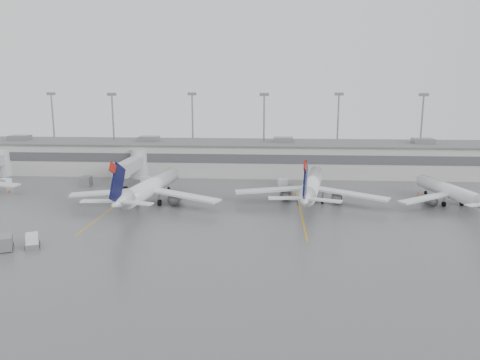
# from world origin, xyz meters

# --- Properties ---
(ground) EXTENTS (260.00, 260.00, 0.00)m
(ground) POSITION_xyz_m (0.00, 0.00, 0.00)
(ground) COLOR #565659
(ground) RESTS_ON ground
(terminal) EXTENTS (152.00, 17.00, 9.45)m
(terminal) POSITION_xyz_m (-0.01, 57.98, 4.17)
(terminal) COLOR #ABABA6
(terminal) RESTS_ON ground
(light_masts) EXTENTS (142.40, 8.00, 20.60)m
(light_masts) POSITION_xyz_m (0.00, 63.75, 12.03)
(light_masts) COLOR gray
(light_masts) RESTS_ON ground
(jet_bridge_right) EXTENTS (4.00, 17.20, 7.00)m
(jet_bridge_right) POSITION_xyz_m (-20.50, 45.72, 3.87)
(jet_bridge_right) COLOR #ACAFB2
(jet_bridge_right) RESTS_ON ground
(stand_markings) EXTENTS (105.25, 40.00, 0.01)m
(stand_markings) POSITION_xyz_m (-0.00, 24.00, 0.01)
(stand_markings) COLOR #D5990C
(stand_markings) RESTS_ON ground
(jet_mid_left) EXTENTS (29.32, 33.03, 10.70)m
(jet_mid_left) POSITION_xyz_m (-11.25, 23.88, 3.32)
(jet_mid_left) COLOR white
(jet_mid_left) RESTS_ON ground
(jet_mid_right) EXTENTS (29.13, 32.90, 10.70)m
(jet_mid_right) POSITION_xyz_m (19.85, 27.78, 3.32)
(jet_mid_right) COLOR white
(jet_mid_right) RESTS_ON ground
(jet_far_right) EXTENTS (23.39, 26.49, 8.68)m
(jet_far_right) POSITION_xyz_m (46.37, 26.89, 2.70)
(jet_far_right) COLOR white
(jet_far_right) RESTS_ON ground
(baggage_tug) EXTENTS (2.94, 3.47, 1.91)m
(baggage_tug) POSITION_xyz_m (-21.41, -1.25, 0.75)
(baggage_tug) COLOR silver
(baggage_tug) RESTS_ON ground
(baggage_cart) EXTENTS (2.99, 3.60, 2.01)m
(baggage_cart) POSITION_xyz_m (-24.61, -2.45, 1.05)
(baggage_cart) COLOR slate
(baggage_cart) RESTS_ON ground
(gse_uld_a) EXTENTS (2.96, 2.50, 1.78)m
(gse_uld_a) POSITION_xyz_m (-48.12, 37.83, 0.89)
(gse_uld_a) COLOR silver
(gse_uld_a) RESTS_ON ground
(gse_uld_b) EXTENTS (2.33, 1.76, 1.50)m
(gse_uld_b) POSITION_xyz_m (-17.58, 44.09, 0.75)
(gse_uld_b) COLOR silver
(gse_uld_b) RESTS_ON ground
(gse_uld_c) EXTENTS (2.41, 1.80, 1.56)m
(gse_uld_c) POSITION_xyz_m (14.71, 43.06, 0.78)
(gse_uld_c) COLOR silver
(gse_uld_c) RESTS_ON ground
(gse_loader) EXTENTS (2.48, 3.58, 2.10)m
(gse_loader) POSITION_xyz_m (-30.01, 39.74, 1.05)
(gse_loader) COLOR slate
(gse_loader) RESTS_ON ground
(cone_a) EXTENTS (0.48, 0.48, 0.76)m
(cone_a) POSITION_xyz_m (-43.72, 31.75, 0.38)
(cone_a) COLOR #F05605
(cone_a) RESTS_ON ground
(cone_b) EXTENTS (0.48, 0.48, 0.76)m
(cone_b) POSITION_xyz_m (-14.31, 35.38, 0.38)
(cone_b) COLOR #F05605
(cone_b) RESTS_ON ground
(cone_c) EXTENTS (0.40, 0.40, 0.64)m
(cone_c) POSITION_xyz_m (16.45, 33.90, 0.32)
(cone_c) COLOR #F05605
(cone_c) RESTS_ON ground
(cone_d) EXTENTS (0.40, 0.40, 0.64)m
(cone_d) POSITION_xyz_m (42.91, 36.00, 0.32)
(cone_d) COLOR #F05605
(cone_d) RESTS_ON ground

